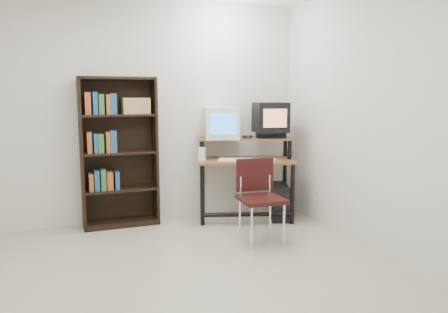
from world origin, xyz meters
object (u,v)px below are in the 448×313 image
object	(u,v)px
crt_monitor	(221,123)
bookshelf	(119,150)
computer_desk	(246,163)
pc_tower	(279,201)
school_chair	(259,191)
crt_tv	(270,117)

from	to	relation	value
crt_monitor	bookshelf	xyz separation A→B (m)	(-1.22, 0.05, -0.28)
computer_desk	crt_monitor	xyz separation A→B (m)	(-0.24, 0.18, 0.48)
computer_desk	pc_tower	xyz separation A→B (m)	(0.39, -0.14, -0.47)
pc_tower	crt_monitor	bearing A→B (deg)	173.24
school_chair	bookshelf	xyz separation A→B (m)	(-1.28, 1.05, 0.35)
computer_desk	crt_tv	world-z (taller)	crt_tv
computer_desk	school_chair	bearing A→B (deg)	-86.28
crt_tv	crt_monitor	bearing A→B (deg)	169.91
crt_monitor	crt_tv	xyz separation A→B (m)	(0.56, -0.19, 0.07)
crt_monitor	school_chair	world-z (taller)	crt_monitor
crt_monitor	pc_tower	bearing A→B (deg)	-14.06
school_chair	crt_monitor	bearing A→B (deg)	95.47
crt_tv	pc_tower	distance (m)	1.03
crt_tv	school_chair	xyz separation A→B (m)	(-0.50, -0.80, -0.71)
school_chair	bookshelf	bearing A→B (deg)	142.69
computer_desk	pc_tower	size ratio (longest dim) A/B	2.75
crt_tv	school_chair	distance (m)	1.18
computer_desk	crt_monitor	distance (m)	0.57
pc_tower	bookshelf	distance (m)	2.00
crt_tv	pc_tower	size ratio (longest dim) A/B	0.95
crt_monitor	computer_desk	bearing A→B (deg)	-24.21
computer_desk	bookshelf	distance (m)	1.50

